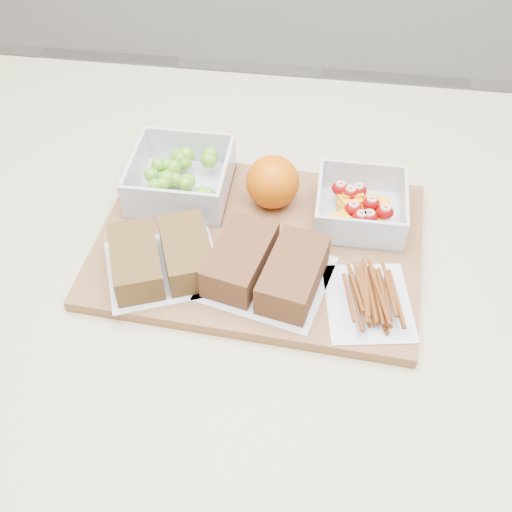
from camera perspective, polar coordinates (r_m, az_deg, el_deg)
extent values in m
cube|color=beige|center=(1.21, 0.86, -15.23)|extent=(1.20, 0.90, 0.90)
cube|color=brown|center=(0.85, 0.25, 1.07)|extent=(0.44, 0.32, 0.02)
cube|color=silver|center=(0.92, -6.58, 5.90)|extent=(0.13, 0.13, 0.01)
cube|color=silver|center=(0.95, -5.87, 9.62)|extent=(0.13, 0.01, 0.06)
cube|color=silver|center=(0.85, -7.65, 4.35)|extent=(0.13, 0.01, 0.06)
cube|color=silver|center=(0.89, -2.64, 6.80)|extent=(0.01, 0.12, 0.06)
cube|color=silver|center=(0.91, -10.67, 7.41)|extent=(0.01, 0.12, 0.06)
sphere|color=#5CA021|center=(0.90, -7.89, 6.86)|extent=(0.02, 0.02, 0.02)
sphere|color=#5CA021|center=(0.90, -9.28, 7.16)|extent=(0.02, 0.02, 0.02)
sphere|color=#5CA021|center=(0.92, -6.67, 8.67)|extent=(0.02, 0.02, 0.02)
sphere|color=#5CA021|center=(0.90, -6.12, 6.59)|extent=(0.02, 0.02, 0.02)
sphere|color=#5CA021|center=(0.91, -8.64, 8.01)|extent=(0.02, 0.02, 0.02)
sphere|color=#5CA021|center=(0.90, -7.18, 6.77)|extent=(0.02, 0.02, 0.02)
sphere|color=#5CA021|center=(0.91, -7.95, 8.07)|extent=(0.02, 0.02, 0.02)
sphere|color=#5CA021|center=(0.85, -4.80, 5.39)|extent=(0.02, 0.02, 0.02)
sphere|color=#5CA021|center=(0.92, -4.20, 8.51)|extent=(0.02, 0.02, 0.02)
sphere|color=#5CA021|center=(0.92, -6.28, 8.91)|extent=(0.02, 0.02, 0.02)
sphere|color=#5CA021|center=(0.88, -8.95, 6.21)|extent=(0.02, 0.02, 0.02)
sphere|color=#5CA021|center=(0.92, -4.09, 8.98)|extent=(0.02, 0.02, 0.02)
sphere|color=#5CA021|center=(0.86, -6.74, 5.01)|extent=(0.02, 0.02, 0.02)
sphere|color=#5CA021|center=(0.92, -6.35, 8.28)|extent=(0.02, 0.02, 0.02)
sphere|color=#5CA021|center=(0.91, -7.35, 7.80)|extent=(0.02, 0.02, 0.02)
sphere|color=#5CA021|center=(0.92, -6.18, 8.93)|extent=(0.02, 0.02, 0.02)
sphere|color=#5CA021|center=(0.85, -4.39, 5.35)|extent=(0.02, 0.02, 0.02)
sphere|color=#5CA021|center=(0.87, -4.10, 4.89)|extent=(0.02, 0.02, 0.02)
sphere|color=#5CA021|center=(0.91, -7.30, 7.94)|extent=(0.02, 0.02, 0.02)
sphere|color=#5CA021|center=(0.89, -8.29, 6.37)|extent=(0.02, 0.02, 0.02)
sphere|color=#5CA021|center=(0.93, -6.85, 8.75)|extent=(0.02, 0.02, 0.02)
sphere|color=#5CA021|center=(0.88, -6.30, 6.42)|extent=(0.02, 0.02, 0.02)
cube|color=silver|center=(0.88, 9.12, 3.45)|extent=(0.12, 0.12, 0.00)
cube|color=silver|center=(0.91, 9.40, 6.93)|extent=(0.12, 0.00, 0.05)
cube|color=silver|center=(0.82, 9.19, 1.89)|extent=(0.12, 0.00, 0.05)
cube|color=silver|center=(0.87, 13.01, 4.13)|extent=(0.00, 0.11, 0.05)
cube|color=silver|center=(0.86, 5.56, 4.92)|extent=(0.00, 0.11, 0.05)
cube|color=#F9A30D|center=(0.86, 9.46, 3.26)|extent=(0.03, 0.04, 0.01)
cube|color=#F9A30D|center=(0.88, 8.60, 5.08)|extent=(0.04, 0.05, 0.01)
cube|color=#F9A30D|center=(0.87, 9.86, 4.22)|extent=(0.04, 0.04, 0.01)
cube|color=#F9A30D|center=(0.89, 10.60, 4.35)|extent=(0.04, 0.04, 0.01)
cube|color=#F9A30D|center=(0.87, 8.27, 5.03)|extent=(0.04, 0.04, 0.01)
cube|color=#F9A30D|center=(0.88, 8.50, 5.53)|extent=(0.03, 0.03, 0.01)
cube|color=#F9A30D|center=(0.84, 7.62, 3.00)|extent=(0.04, 0.04, 0.01)
cube|color=#F9A30D|center=(0.85, 10.17, 2.96)|extent=(0.03, 0.03, 0.01)
cube|color=#F9A30D|center=(0.88, 8.38, 4.43)|extent=(0.04, 0.04, 0.01)
ellipsoid|color=#8A0607|center=(0.86, 10.20, 4.61)|extent=(0.02, 0.02, 0.02)
ellipsoid|color=#8A0607|center=(0.84, 9.99, 3.40)|extent=(0.02, 0.02, 0.02)
ellipsoid|color=#8A0607|center=(0.88, 7.49, 5.96)|extent=(0.02, 0.02, 0.02)
ellipsoid|color=#8A0607|center=(0.85, 11.37, 3.83)|extent=(0.02, 0.02, 0.02)
ellipsoid|color=#8A0607|center=(0.87, 8.36, 5.53)|extent=(0.02, 0.02, 0.02)
ellipsoid|color=#8A0607|center=(0.84, 9.31, 3.35)|extent=(0.02, 0.02, 0.02)
ellipsoid|color=#8A0607|center=(0.85, 8.64, 4.16)|extent=(0.02, 0.02, 0.02)
ellipsoid|color=#8A0607|center=(0.88, 9.08, 5.78)|extent=(0.02, 0.02, 0.02)
sphere|color=#CD5704|center=(0.87, 1.48, 6.59)|extent=(0.07, 0.07, 0.07)
cube|color=silver|center=(0.81, -8.24, -1.06)|extent=(0.17, 0.16, 0.00)
cube|color=brown|center=(0.80, -10.64, -0.46)|extent=(0.09, 0.12, 0.04)
cube|color=brown|center=(0.80, -6.16, 0.34)|extent=(0.09, 0.12, 0.04)
cube|color=silver|center=(0.79, 0.93, -2.03)|extent=(0.17, 0.16, 0.00)
cube|color=brown|center=(0.79, -1.38, -0.27)|extent=(0.09, 0.12, 0.04)
cube|color=brown|center=(0.77, 3.33, -1.63)|extent=(0.09, 0.12, 0.04)
cube|color=silver|center=(0.78, 9.93, -4.11)|extent=(0.12, 0.14, 0.00)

